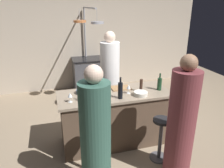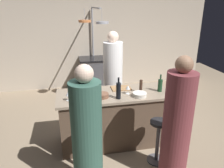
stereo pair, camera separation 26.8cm
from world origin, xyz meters
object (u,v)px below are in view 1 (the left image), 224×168
Objects in this scene: guest_left at (96,141)px; wine_bottle_dark at (120,90)px; chef at (110,80)px; guest_right at (181,124)px; wine_glass_near_left_guest at (129,87)px; bar_stool_left at (91,150)px; pepper_mill at (141,85)px; mixing_bowl_blue at (83,91)px; mixing_bowl_ceramic at (141,94)px; wine_bottle_green at (159,84)px; wine_glass_near_right_guest at (70,95)px; bar_stool_right at (161,137)px; mixing_bowl_wooden at (104,96)px; cutting_board at (121,88)px; wine_bottle_white at (88,95)px; stove_range at (88,75)px.

wine_bottle_dark is at bearing 54.67° from guest_left.
chef is 1.88m from guest_right.
bar_stool_left is at bearing -143.03° from wine_glass_near_left_guest.
pepper_mill is 0.22m from wine_glass_near_left_guest.
bar_stool_left is at bearing -92.36° from mixing_bowl_blue.
chef is 8.21× the size of mixing_bowl_ceramic.
wine_bottle_dark reaches higher than bar_stool_left.
wine_bottle_green is 1.46m from wine_glass_near_right_guest.
bar_stool_right is 4.66× the size of wine_glass_near_right_guest.
wine_glass_near_left_guest is 0.42m from mixing_bowl_wooden.
bar_stool_right is 4.66× the size of wine_glass_near_left_guest.
pepper_mill is 0.18m from mixing_bowl_ceramic.
cutting_board reaches higher than bar_stool_right.
wine_bottle_dark is (-0.58, 0.75, 0.24)m from guest_right.
bar_stool_right is 3.24× the size of pepper_mill.
wine_bottle_white is at bearing -166.70° from wine_glass_near_left_guest.
wine_bottle_dark is (-0.13, -0.38, 0.12)m from cutting_board.
wine_bottle_green is at bearing 18.90° from mixing_bowl_ceramic.
bar_stool_left is 1.51m from wine_bottle_green.
bar_stool_left is at bearing 89.09° from guest_left.
pepper_mill is 1.44× the size of wine_glass_near_right_guest.
wine_bottle_green reaches higher than stove_range.
guest_right reaches higher than wine_bottle_green.
wine_bottle_green is (0.58, -0.94, 0.19)m from chef.
guest_left is 7.74× the size of mixing_bowl_ceramic.
chef is 2.60× the size of bar_stool_left.
wine_bottle_white reaches higher than stove_range.
wine_bottle_green is at bearing 68.35° from bar_stool_right.
chef is at bearing 69.91° from mixing_bowl_wooden.
bar_stool_right is at bearing -36.50° from mixing_bowl_blue.
bar_stool_right is 1.25m from wine_bottle_white.
wine_glass_near_left_guest reaches higher than cutting_board.
guest_right is 1.00m from wine_glass_near_left_guest.
chef reaches higher than guest_left.
chef is 9.92× the size of mixing_bowl_wooden.
cutting_board is at bearing 19.73° from wine_glass_near_right_guest.
chef is 1.11m from wine_bottle_dark.
bar_stool_left is at bearing -123.15° from mixing_bowl_wooden.
stove_range is 1.31× the size of bar_stool_left.
wine_glass_near_right_guest is 0.36m from mixing_bowl_blue.
wine_bottle_white is at bearing 158.69° from bar_stool_right.
mixing_bowl_ceramic is (-0.17, 0.41, 0.55)m from bar_stool_right.
guest_right is at bearing -32.15° from wine_glass_near_right_guest.
guest_left is 1.35m from pepper_mill.
stove_range is 2.69m from wine_bottle_green.
mixing_bowl_blue is at bearing 145.68° from wine_bottle_dark.
wine_bottle_dark is 0.24m from wine_glass_near_left_guest.
guest_right is at bearing -76.69° from chef.
guest_right reaches higher than wine_bottle_dark.
wine_bottle_green is at bearing -73.60° from stove_range.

